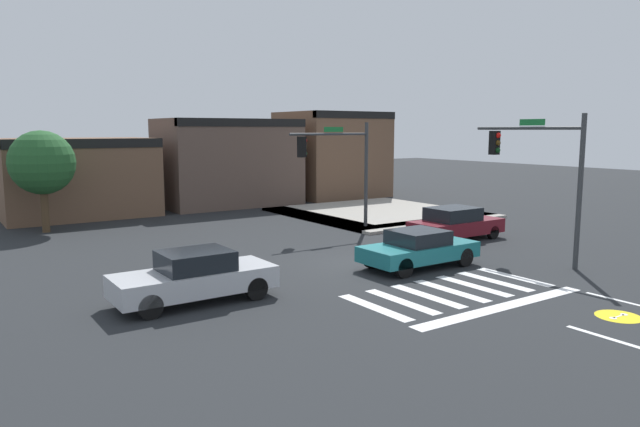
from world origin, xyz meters
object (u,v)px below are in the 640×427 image
object	(u,v)px
car_teal	(419,248)
car_maroon	(455,223)
traffic_signal_northeast	(338,158)
traffic_signal_southeast	(539,162)
roadside_tree	(42,163)
car_silver	(195,277)

from	to	relation	value
car_teal	car_maroon	size ratio (longest dim) A/B	0.99
traffic_signal_northeast	traffic_signal_southeast	distance (m)	9.61
traffic_signal_southeast	car_maroon	distance (m)	5.65
roadside_tree	traffic_signal_northeast	bearing A→B (deg)	-34.29
car_maroon	roadside_tree	world-z (taller)	roadside_tree
traffic_signal_southeast	car_maroon	xyz separation A→B (m)	(0.75, 4.71, -3.03)
car_teal	roadside_tree	bearing A→B (deg)	-57.72
car_silver	car_maroon	size ratio (longest dim) A/B	1.05
car_teal	roadside_tree	size ratio (longest dim) A/B	0.89
traffic_signal_northeast	car_teal	xyz separation A→B (m)	(-1.91, -7.59, -2.90)
traffic_signal_northeast	car_teal	size ratio (longest dim) A/B	1.21
traffic_signal_northeast	car_silver	bearing A→B (deg)	34.67
traffic_signal_northeast	traffic_signal_southeast	world-z (taller)	traffic_signal_southeast
traffic_signal_southeast	car_silver	size ratio (longest dim) A/B	1.19
traffic_signal_northeast	car_silver	xyz separation A→B (m)	(-10.29, -7.12, -2.84)
traffic_signal_northeast	traffic_signal_southeast	xyz separation A→B (m)	(2.52, -9.28, 0.18)
car_teal	roadside_tree	world-z (taller)	roadside_tree
car_teal	traffic_signal_southeast	bearing A→B (deg)	159.16
traffic_signal_northeast	car_silver	world-z (taller)	traffic_signal_northeast
traffic_signal_southeast	car_maroon	size ratio (longest dim) A/B	1.25
traffic_signal_southeast	car_teal	world-z (taller)	traffic_signal_southeast
traffic_signal_northeast	car_maroon	distance (m)	6.30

